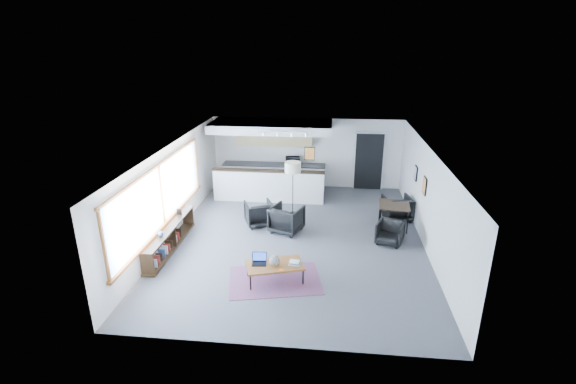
# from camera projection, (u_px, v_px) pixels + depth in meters

# --- Properties ---
(room) EXTENTS (7.02, 9.02, 2.62)m
(room) POSITION_uv_depth(u_px,v_px,m) (297.00, 195.00, 11.40)
(room) COLOR #4D4D4F
(room) RESTS_ON ground
(window) EXTENTS (0.10, 5.95, 1.66)m
(window) POSITION_uv_depth(u_px,v_px,m) (161.00, 196.00, 10.85)
(window) COLOR #8CBFFF
(window) RESTS_ON room
(console) EXTENTS (0.35, 3.00, 0.80)m
(console) POSITION_uv_depth(u_px,v_px,m) (169.00, 238.00, 11.08)
(console) COLOR black
(console) RESTS_ON floor
(kitchenette) EXTENTS (4.20, 1.96, 2.60)m
(kitchenette) POSITION_uv_depth(u_px,v_px,m) (272.00, 155.00, 14.95)
(kitchenette) COLOR white
(kitchenette) RESTS_ON floor
(doorway) EXTENTS (1.10, 0.12, 2.15)m
(doorway) POSITION_uv_depth(u_px,v_px,m) (369.00, 161.00, 15.38)
(doorway) COLOR black
(doorway) RESTS_ON room
(track_light) EXTENTS (1.60, 0.07, 0.15)m
(track_light) POSITION_uv_depth(u_px,v_px,m) (284.00, 133.00, 13.09)
(track_light) COLOR silver
(track_light) RESTS_ON room
(wall_art_lower) EXTENTS (0.03, 0.38, 0.48)m
(wall_art_lower) POSITION_uv_depth(u_px,v_px,m) (425.00, 186.00, 11.35)
(wall_art_lower) COLOR black
(wall_art_lower) RESTS_ON room
(wall_art_upper) EXTENTS (0.03, 0.34, 0.44)m
(wall_art_upper) POSITION_uv_depth(u_px,v_px,m) (416.00, 173.00, 12.58)
(wall_art_upper) COLOR black
(wall_art_upper) RESTS_ON room
(kilim_rug) EXTENTS (2.37, 1.86, 0.01)m
(kilim_rug) POSITION_uv_depth(u_px,v_px,m) (275.00, 280.00, 9.75)
(kilim_rug) COLOR #5B3048
(kilim_rug) RESTS_ON floor
(coffee_table) EXTENTS (1.45, 1.06, 0.43)m
(coffee_table) POSITION_uv_depth(u_px,v_px,m) (275.00, 265.00, 9.62)
(coffee_table) COLOR brown
(coffee_table) RESTS_ON floor
(laptop) EXTENTS (0.36, 0.30, 0.24)m
(laptop) POSITION_uv_depth(u_px,v_px,m) (259.00, 260.00, 9.65)
(laptop) COLOR black
(laptop) RESTS_ON coffee_table
(ceramic_pot) EXTENTS (0.24, 0.24, 0.24)m
(ceramic_pot) POSITION_uv_depth(u_px,v_px,m) (274.00, 260.00, 9.53)
(ceramic_pot) COLOR gray
(ceramic_pot) RESTS_ON coffee_table
(book_stack) EXTENTS (0.29, 0.24, 0.08)m
(book_stack) POSITION_uv_depth(u_px,v_px,m) (295.00, 263.00, 9.59)
(book_stack) COLOR silver
(book_stack) RESTS_ON coffee_table
(coaster) EXTENTS (0.12, 0.12, 0.01)m
(coaster) POSITION_uv_depth(u_px,v_px,m) (281.00, 270.00, 9.37)
(coaster) COLOR #E5590C
(coaster) RESTS_ON coffee_table
(armchair_left) EXTENTS (0.99, 0.96, 0.79)m
(armchair_left) POSITION_uv_depth(u_px,v_px,m) (259.00, 212.00, 12.56)
(armchair_left) COLOR black
(armchair_left) RESTS_ON floor
(armchair_right) EXTENTS (1.06, 1.03, 0.86)m
(armchair_right) POSITION_uv_depth(u_px,v_px,m) (287.00, 218.00, 12.09)
(armchair_right) COLOR black
(armchair_right) RESTS_ON floor
(floor_lamp) EXTENTS (0.65, 0.65, 1.74)m
(floor_lamp) POSITION_uv_depth(u_px,v_px,m) (293.00, 169.00, 12.91)
(floor_lamp) COLOR black
(floor_lamp) RESTS_ON floor
(dining_table) EXTENTS (0.95, 0.95, 0.74)m
(dining_table) POSITION_uv_depth(u_px,v_px,m) (394.00, 206.00, 12.27)
(dining_table) COLOR black
(dining_table) RESTS_ON floor
(dining_chair_near) EXTENTS (0.73, 0.71, 0.60)m
(dining_chair_near) POSITION_uv_depth(u_px,v_px,m) (390.00, 233.00, 11.42)
(dining_chair_near) COLOR black
(dining_chair_near) RESTS_ON floor
(dining_chair_far) EXTENTS (0.82, 0.78, 0.71)m
(dining_chair_far) POSITION_uv_depth(u_px,v_px,m) (397.00, 209.00, 12.93)
(dining_chair_far) COLOR black
(dining_chair_far) RESTS_ON floor
(microwave) EXTENTS (0.56, 0.37, 0.35)m
(microwave) POSITION_uv_depth(u_px,v_px,m) (293.00, 160.00, 15.39)
(microwave) COLOR black
(microwave) RESTS_ON kitchenette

